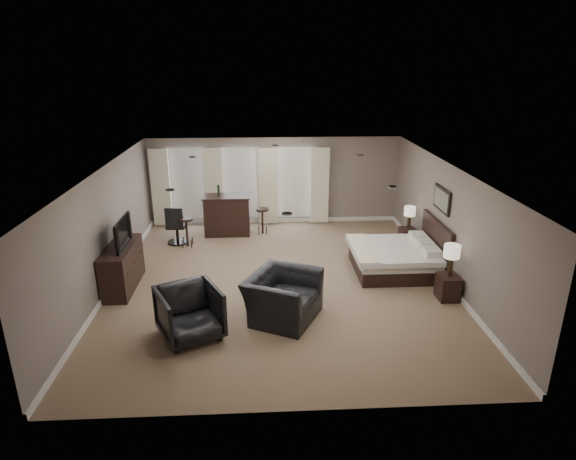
{
  "coord_description": "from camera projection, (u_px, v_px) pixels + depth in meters",
  "views": [
    {
      "loc": [
        -0.37,
        -9.86,
        4.78
      ],
      "look_at": [
        0.2,
        0.4,
        1.1
      ],
      "focal_mm": 30.0,
      "sensor_mm": 36.0,
      "label": 1
    }
  ],
  "objects": [
    {
      "name": "dresser",
      "position": [
        122.0,
        267.0,
        10.48
      ],
      "size": [
        0.54,
        1.67,
        0.97
      ],
      "primitive_type": "cube",
      "color": "black",
      "rests_on": "ground"
    },
    {
      "name": "lamp_far",
      "position": [
        409.0,
        218.0,
        12.59
      ],
      "size": [
        0.3,
        0.3,
        0.61
      ],
      "primitive_type": "cube",
      "color": "beige",
      "rests_on": "nightstand_far"
    },
    {
      "name": "lamp_near",
      "position": [
        451.0,
        261.0,
        9.85
      ],
      "size": [
        0.33,
        0.33,
        0.68
      ],
      "primitive_type": "cube",
      "color": "beige",
      "rests_on": "nightstand_near"
    },
    {
      "name": "room",
      "position": [
        280.0,
        228.0,
        10.46
      ],
      "size": [
        7.6,
        8.6,
        2.64
      ],
      "color": "#7A654E",
      "rests_on": "ground"
    },
    {
      "name": "window_bay",
      "position": [
        241.0,
        186.0,
        14.3
      ],
      "size": [
        5.25,
        0.2,
        2.3
      ],
      "color": "silver",
      "rests_on": "room"
    },
    {
      "name": "bar_counter",
      "position": [
        227.0,
        215.0,
        13.67
      ],
      "size": [
        1.32,
        0.69,
        1.15
      ],
      "primitive_type": "cube",
      "color": "black",
      "rests_on": "ground"
    },
    {
      "name": "tv",
      "position": [
        119.0,
        243.0,
        10.29
      ],
      "size": [
        0.63,
        1.1,
        0.14
      ],
      "primitive_type": "imported",
      "rotation": [
        0.0,
        0.0,
        1.57
      ],
      "color": "black",
      "rests_on": "dresser"
    },
    {
      "name": "armchair_far",
      "position": [
        190.0,
        311.0,
        8.57
      ],
      "size": [
        1.35,
        1.32,
        1.06
      ],
      "primitive_type": "imported",
      "rotation": [
        0.0,
        0.0,
        0.46
      ],
      "color": "black",
      "rests_on": "ground"
    },
    {
      "name": "wall_art",
      "position": [
        441.0,
        199.0,
        10.93
      ],
      "size": [
        0.04,
        0.96,
        0.56
      ],
      "primitive_type": "cube",
      "color": "slate",
      "rests_on": "room"
    },
    {
      "name": "nightstand_near",
      "position": [
        448.0,
        287.0,
        10.05
      ],
      "size": [
        0.4,
        0.48,
        0.53
      ],
      "primitive_type": "cube",
      "color": "black",
      "rests_on": "ground"
    },
    {
      "name": "nightstand_far",
      "position": [
        408.0,
        238.0,
        12.78
      ],
      "size": [
        0.4,
        0.49,
        0.53
      ],
      "primitive_type": "cube",
      "color": "black",
      "rests_on": "ground"
    },
    {
      "name": "desk_chair",
      "position": [
        177.0,
        224.0,
        13.0
      ],
      "size": [
        0.57,
        0.57,
        1.07
      ],
      "primitive_type": "cube",
      "rotation": [
        0.0,
        0.0,
        3.1
      ],
      "color": "black",
      "rests_on": "ground"
    },
    {
      "name": "bed",
      "position": [
        389.0,
        247.0,
        11.25
      ],
      "size": [
        1.95,
        1.86,
        1.24
      ],
      "primitive_type": "cube",
      "color": "silver",
      "rests_on": "ground"
    },
    {
      "name": "bar_stool_right",
      "position": [
        262.0,
        221.0,
        13.77
      ],
      "size": [
        0.45,
        0.45,
        0.75
      ],
      "primitive_type": "cube",
      "rotation": [
        0.0,
        0.0,
        -0.33
      ],
      "color": "black",
      "rests_on": "ground"
    },
    {
      "name": "bar_stool_left",
      "position": [
        187.0,
        232.0,
        12.84
      ],
      "size": [
        0.47,
        0.47,
        0.8
      ],
      "primitive_type": "cube",
      "rotation": [
        0.0,
        0.0,
        0.3
      ],
      "color": "black",
      "rests_on": "ground"
    },
    {
      "name": "armchair_near",
      "position": [
        283.0,
        289.0,
        9.21
      ],
      "size": [
        1.42,
        1.63,
        1.2
      ],
      "primitive_type": "imported",
      "rotation": [
        0.0,
        0.0,
        1.1
      ],
      "color": "black",
      "rests_on": "ground"
    }
  ]
}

